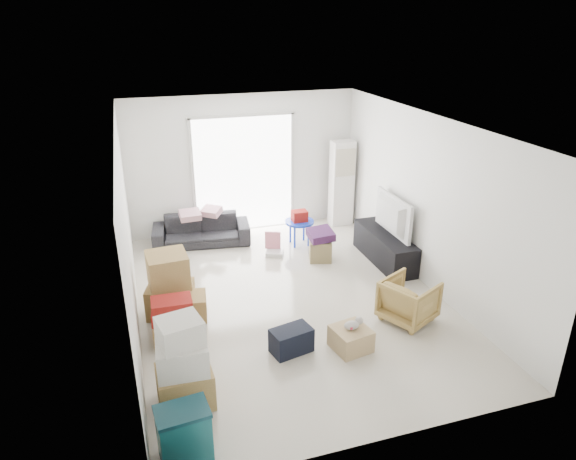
# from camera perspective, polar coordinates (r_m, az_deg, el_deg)

# --- Properties ---
(room_shell) EXTENTS (4.98, 6.48, 3.18)m
(room_shell) POSITION_cam_1_polar(r_m,az_deg,el_deg) (7.39, 0.17, 1.40)
(room_shell) COLOR beige
(room_shell) RESTS_ON ground
(sliding_door) EXTENTS (2.10, 0.04, 2.33)m
(sliding_door) POSITION_cam_1_polar(r_m,az_deg,el_deg) (10.16, -4.93, 6.71)
(sliding_door) COLOR white
(sliding_door) RESTS_ON room_shell
(ac_tower) EXTENTS (0.45, 0.30, 1.75)m
(ac_tower) POSITION_cam_1_polar(r_m,az_deg,el_deg) (10.54, 5.97, 5.18)
(ac_tower) COLOR white
(ac_tower) RESTS_ON room_shell
(tv_console) EXTENTS (0.48, 1.59, 0.53)m
(tv_console) POSITION_cam_1_polar(r_m,az_deg,el_deg) (9.19, 10.69, -1.90)
(tv_console) COLOR black
(tv_console) RESTS_ON room_shell
(television) EXTENTS (0.68, 1.17, 0.15)m
(television) POSITION_cam_1_polar(r_m,az_deg,el_deg) (9.06, 10.85, 0.06)
(television) COLOR black
(television) RESTS_ON tv_console
(sofa) EXTENTS (1.86, 0.75, 0.71)m
(sofa) POSITION_cam_1_polar(r_m,az_deg,el_deg) (9.85, -9.64, 0.45)
(sofa) COLOR #2B2B31
(sofa) RESTS_ON room_shell
(pillow_left) EXTENTS (0.36, 0.29, 0.11)m
(pillow_left) POSITION_cam_1_polar(r_m,az_deg,el_deg) (9.64, -10.89, 2.45)
(pillow_left) COLOR #CF97A9
(pillow_left) RESTS_ON sofa
(pillow_right) EXTENTS (0.46, 0.45, 0.12)m
(pillow_right) POSITION_cam_1_polar(r_m,az_deg,el_deg) (9.75, -8.57, 2.91)
(pillow_right) COLOR #CF97A9
(pillow_right) RESTS_ON sofa
(armchair) EXTENTS (0.86, 0.88, 0.69)m
(armchair) POSITION_cam_1_polar(r_m,az_deg,el_deg) (7.51, 13.29, -7.41)
(armchair) COLOR tan
(armchair) RESTS_ON room_shell
(storage_bins) EXTENTS (0.54, 0.41, 0.59)m
(storage_bins) POSITION_cam_1_polar(r_m,az_deg,el_deg) (5.45, -11.47, -21.30)
(storage_bins) COLOR #13565D
(storage_bins) RESTS_ON room_shell
(box_stack_a) EXTENTS (0.62, 0.52, 1.09)m
(box_stack_a) POSITION_cam_1_polar(r_m,az_deg,el_deg) (5.92, -11.55, -14.69)
(box_stack_a) COLOR tan
(box_stack_a) RESTS_ON room_shell
(box_stack_b) EXTENTS (0.57, 0.57, 0.66)m
(box_stack_b) POSITION_cam_1_polar(r_m,az_deg,el_deg) (7.02, -12.60, -10.02)
(box_stack_b) COLOR tan
(box_stack_b) RESTS_ON room_shell
(box_stack_c) EXTENTS (0.76, 0.68, 0.95)m
(box_stack_c) POSITION_cam_1_polar(r_m,az_deg,el_deg) (7.60, -13.05, -5.99)
(box_stack_c) COLOR tan
(box_stack_c) RESTS_ON room_shell
(loose_box) EXTENTS (0.48, 0.48, 0.35)m
(loose_box) POSITION_cam_1_polar(r_m,az_deg,el_deg) (7.58, -10.67, -8.35)
(loose_box) COLOR tan
(loose_box) RESTS_ON room_shell
(duffel_bag) EXTENTS (0.58, 0.42, 0.33)m
(duffel_bag) POSITION_cam_1_polar(r_m,az_deg,el_deg) (6.78, 0.37, -12.16)
(duffel_bag) COLOR black
(duffel_bag) RESTS_ON room_shell
(ottoman) EXTENTS (0.47, 0.47, 0.38)m
(ottoman) POSITION_cam_1_polar(r_m,az_deg,el_deg) (9.14, 3.60, -2.20)
(ottoman) COLOR #8E7A52
(ottoman) RESTS_ON room_shell
(blanket) EXTENTS (0.43, 0.43, 0.14)m
(blanket) POSITION_cam_1_polar(r_m,az_deg,el_deg) (9.03, 3.64, -0.70)
(blanket) COLOR #421E4C
(blanket) RESTS_ON ottoman
(kids_table) EXTENTS (0.55, 0.55, 0.67)m
(kids_table) POSITION_cam_1_polar(r_m,az_deg,el_deg) (9.62, 1.28, 1.08)
(kids_table) COLOR #1334CC
(kids_table) RESTS_ON room_shell
(toy_walker) EXTENTS (0.38, 0.37, 0.41)m
(toy_walker) POSITION_cam_1_polar(r_m,az_deg,el_deg) (9.37, -1.57, -2.02)
(toy_walker) COLOR silver
(toy_walker) RESTS_ON room_shell
(wood_crate) EXTENTS (0.53, 0.53, 0.30)m
(wood_crate) POSITION_cam_1_polar(r_m,az_deg,el_deg) (6.88, 6.99, -11.89)
(wood_crate) COLOR tan
(wood_crate) RESTS_ON room_shell
(plush_bunny) EXTENTS (0.28, 0.16, 0.14)m
(plush_bunny) POSITION_cam_1_polar(r_m,az_deg,el_deg) (6.78, 7.29, -10.32)
(plush_bunny) COLOR #B2ADA8
(plush_bunny) RESTS_ON wood_crate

